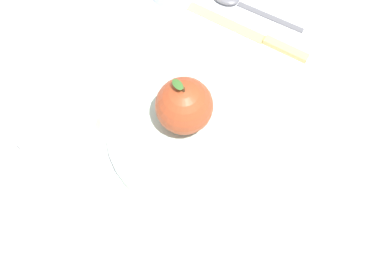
{
  "coord_description": "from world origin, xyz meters",
  "views": [
    {
      "loc": [
        -0.22,
        0.32,
        0.72
      ],
      "look_at": [
        -0.01,
        0.04,
        0.02
      ],
      "focal_mm": 50.76,
      "sensor_mm": 36.0,
      "label": 1
    }
  ],
  "objects": [
    {
      "name": "dinner_plate",
      "position": [
        -0.01,
        0.04,
        0.01
      ],
      "size": [
        0.25,
        0.25,
        0.02
      ],
      "color": "#B2C6B2",
      "rests_on": "ground_plane"
    },
    {
      "name": "ground_plane",
      "position": [
        0.0,
        0.0,
        0.0
      ],
      "size": [
        2.4,
        2.4,
        0.0
      ],
      "primitive_type": "plane",
      "color": "silver"
    },
    {
      "name": "side_bowl",
      "position": [
        0.16,
        0.15,
        0.02
      ],
      "size": [
        0.13,
        0.13,
        0.04
      ],
      "color": "silver",
      "rests_on": "ground_plane"
    },
    {
      "name": "spoon",
      "position": [
        0.08,
        -0.19,
        0.01
      ],
      "size": [
        0.17,
        0.05,
        0.01
      ],
      "color": "#59595E",
      "rests_on": "ground_plane"
    },
    {
      "name": "knife",
      "position": [
        0.01,
        -0.16,
        0.0
      ],
      "size": [
        0.22,
        0.04,
        0.01
      ],
      "color": "#D8B766",
      "rests_on": "ground_plane"
    },
    {
      "name": "apple",
      "position": [
        0.01,
        0.04,
        0.06
      ],
      "size": [
        0.08,
        0.08,
        0.09
      ],
      "color": "#9E3D1E",
      "rests_on": "dinner_plate"
    },
    {
      "name": "linen_napkin",
      "position": [
        -0.04,
        0.21,
        0.0
      ],
      "size": [
        0.15,
        0.12,
        0.0
      ],
      "primitive_type": "cube",
      "rotation": [
        0.0,
        0.0,
        4.81
      ],
      "color": "silver",
      "rests_on": "ground_plane"
    }
  ]
}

